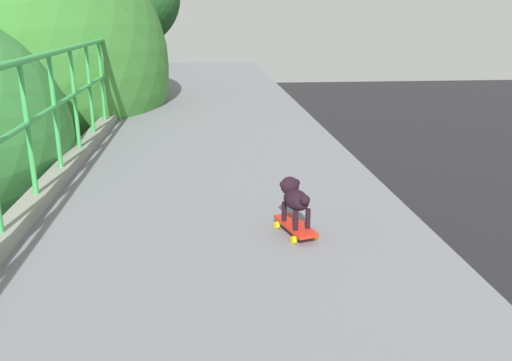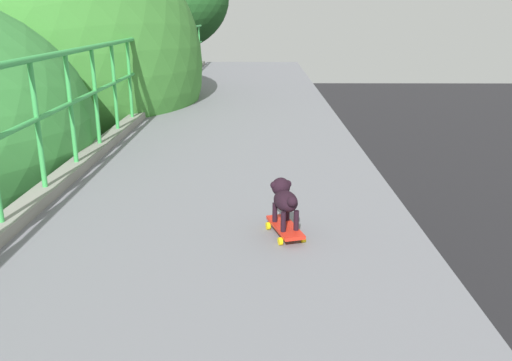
% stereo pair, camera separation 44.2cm
% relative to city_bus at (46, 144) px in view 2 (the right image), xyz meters
% --- Properties ---
extents(city_bus, '(2.72, 11.97, 3.08)m').
position_rel_city_bus_xyz_m(city_bus, '(0.00, 0.00, 0.00)').
color(city_bus, '#B21718').
rests_on(city_bus, ground).
extents(roadside_tree_far, '(5.86, 5.86, 9.48)m').
position_rel_city_bus_xyz_m(roadside_tree_far, '(6.19, -14.59, 4.95)').
color(roadside_tree_far, '#4E382E').
rests_on(roadside_tree_far, ground).
extents(toy_skateboard, '(0.28, 0.46, 0.08)m').
position_rel_city_bus_xyz_m(toy_skateboard, '(10.36, -20.81, 4.43)').
color(toy_skateboard, red).
rests_on(toy_skateboard, overpass_deck).
extents(small_dog, '(0.22, 0.36, 0.32)m').
position_rel_city_bus_xyz_m(small_dog, '(10.35, -20.78, 4.65)').
color(small_dog, black).
rests_on(small_dog, toy_skateboard).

